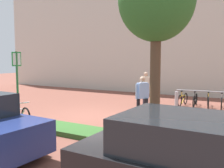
{
  "coord_description": "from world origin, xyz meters",
  "views": [
    {
      "loc": [
        6.11,
        -8.77,
        2.42
      ],
      "look_at": [
        -0.28,
        2.4,
        1.15
      ],
      "focal_mm": 41.56,
      "sensor_mm": 36.0,
      "label": 1
    }
  ],
  "objects_px": {
    "parking_sign_post": "(17,77)",
    "bike_at_sign": "(20,114)",
    "bollard_steel": "(176,101)",
    "tree_sidewalk": "(156,1)",
    "bike_rack_cluster": "(215,101)",
    "person_casual_tan": "(146,86)",
    "person_shirt_white": "(142,95)"
  },
  "relations": [
    {
      "from": "bike_rack_cluster",
      "to": "person_casual_tan",
      "type": "bearing_deg",
      "value": -164.81
    },
    {
      "from": "tree_sidewalk",
      "to": "person_casual_tan",
      "type": "relative_size",
      "value": 2.95
    },
    {
      "from": "parking_sign_post",
      "to": "bike_at_sign",
      "type": "distance_m",
      "value": 1.39
    },
    {
      "from": "bike_at_sign",
      "to": "person_shirt_white",
      "type": "distance_m",
      "value": 4.76
    },
    {
      "from": "parking_sign_post",
      "to": "tree_sidewalk",
      "type": "bearing_deg",
      "value": 0.22
    },
    {
      "from": "bike_rack_cluster",
      "to": "person_shirt_white",
      "type": "distance_m",
      "value": 4.59
    },
    {
      "from": "tree_sidewalk",
      "to": "bike_rack_cluster",
      "type": "distance_m",
      "value": 7.73
    },
    {
      "from": "bike_rack_cluster",
      "to": "bollard_steel",
      "type": "bearing_deg",
      "value": -131.02
    },
    {
      "from": "bike_at_sign",
      "to": "parking_sign_post",
      "type": "bearing_deg",
      "value": -86.79
    },
    {
      "from": "bike_at_sign",
      "to": "bollard_steel",
      "type": "distance_m",
      "value": 6.85
    },
    {
      "from": "bike_rack_cluster",
      "to": "bollard_steel",
      "type": "xyz_separation_m",
      "value": [
        -1.43,
        -1.65,
        0.1
      ]
    },
    {
      "from": "bike_rack_cluster",
      "to": "tree_sidewalk",
      "type": "bearing_deg",
      "value": -94.75
    },
    {
      "from": "parking_sign_post",
      "to": "bike_rack_cluster",
      "type": "distance_m",
      "value": 9.18
    },
    {
      "from": "bike_rack_cluster",
      "to": "bollard_steel",
      "type": "distance_m",
      "value": 2.19
    },
    {
      "from": "bollard_steel",
      "to": "parking_sign_post",
      "type": "bearing_deg",
      "value": -130.77
    },
    {
      "from": "person_casual_tan",
      "to": "person_shirt_white",
      "type": "bearing_deg",
      "value": -69.9
    },
    {
      "from": "bike_at_sign",
      "to": "person_casual_tan",
      "type": "relative_size",
      "value": 0.95
    },
    {
      "from": "bollard_steel",
      "to": "person_casual_tan",
      "type": "relative_size",
      "value": 0.52
    },
    {
      "from": "bike_at_sign",
      "to": "person_casual_tan",
      "type": "height_order",
      "value": "person_casual_tan"
    },
    {
      "from": "bollard_steel",
      "to": "person_shirt_white",
      "type": "xyz_separation_m",
      "value": [
        -0.71,
        -2.36,
        0.53
      ]
    },
    {
      "from": "bollard_steel",
      "to": "person_casual_tan",
      "type": "bearing_deg",
      "value": 157.7
    },
    {
      "from": "tree_sidewalk",
      "to": "bollard_steel",
      "type": "height_order",
      "value": "tree_sidewalk"
    },
    {
      "from": "tree_sidewalk",
      "to": "parking_sign_post",
      "type": "relative_size",
      "value": 1.89
    },
    {
      "from": "parking_sign_post",
      "to": "bike_at_sign",
      "type": "xyz_separation_m",
      "value": [
        -0.0,
        0.05,
        -1.39
      ]
    },
    {
      "from": "bollard_steel",
      "to": "person_shirt_white",
      "type": "height_order",
      "value": "person_shirt_white"
    },
    {
      "from": "person_casual_tan",
      "to": "tree_sidewalk",
      "type": "bearing_deg",
      "value": -65.52
    },
    {
      "from": "tree_sidewalk",
      "to": "person_shirt_white",
      "type": "relative_size",
      "value": 2.95
    },
    {
      "from": "bike_at_sign",
      "to": "bike_rack_cluster",
      "type": "xyz_separation_m",
      "value": [
        5.94,
        6.81,
        -0.0
      ]
    },
    {
      "from": "person_casual_tan",
      "to": "person_shirt_white",
      "type": "height_order",
      "value": "same"
    },
    {
      "from": "tree_sidewalk",
      "to": "bollard_steel",
      "type": "xyz_separation_m",
      "value": [
        -0.86,
        5.2,
        -3.45
      ]
    },
    {
      "from": "parking_sign_post",
      "to": "person_casual_tan",
      "type": "bearing_deg",
      "value": 66.06
    },
    {
      "from": "person_shirt_white",
      "to": "bike_rack_cluster",
      "type": "bearing_deg",
      "value": 61.93
    }
  ]
}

